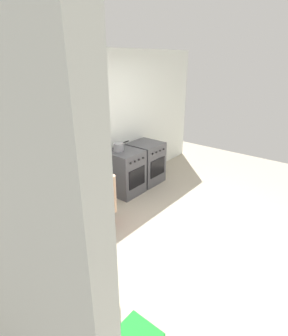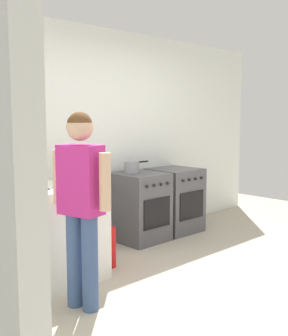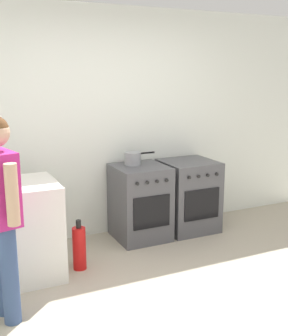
# 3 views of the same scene
# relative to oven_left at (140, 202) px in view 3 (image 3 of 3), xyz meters

# --- Properties ---
(ground_plane) EXTENTS (8.00, 8.00, 0.00)m
(ground_plane) POSITION_rel_oven_left_xyz_m (-0.35, -1.58, -0.43)
(ground_plane) COLOR #ADA38E
(back_wall) EXTENTS (6.00, 0.10, 2.60)m
(back_wall) POSITION_rel_oven_left_xyz_m (-0.35, 0.37, 0.87)
(back_wall) COLOR silver
(back_wall) RESTS_ON ground
(oven_left) EXTENTS (0.58, 0.62, 0.85)m
(oven_left) POSITION_rel_oven_left_xyz_m (0.00, 0.00, 0.00)
(oven_left) COLOR #4C4C51
(oven_left) RESTS_ON ground
(oven_right) EXTENTS (0.61, 0.62, 0.85)m
(oven_right) POSITION_rel_oven_left_xyz_m (0.64, 0.00, 0.00)
(oven_right) COLOR #4C4C51
(oven_right) RESTS_ON ground
(pot) EXTENTS (0.37, 0.19, 0.15)m
(pot) POSITION_rel_oven_left_xyz_m (-0.05, 0.09, 0.50)
(pot) COLOR gray
(pot) RESTS_ON oven_left
(person) EXTENTS (0.28, 0.56, 1.58)m
(person) POSITION_rel_oven_left_xyz_m (-1.62, -1.06, 0.51)
(person) COLOR #384C7A
(person) RESTS_ON ground
(fire_extinguisher) EXTENTS (0.13, 0.13, 0.50)m
(fire_extinguisher) POSITION_rel_oven_left_xyz_m (-0.87, -0.48, -0.21)
(fire_extinguisher) COLOR red
(fire_extinguisher) RESTS_ON ground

